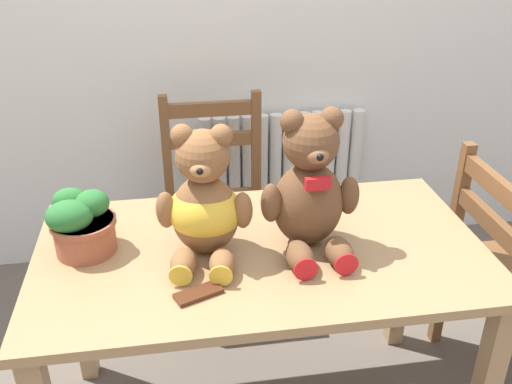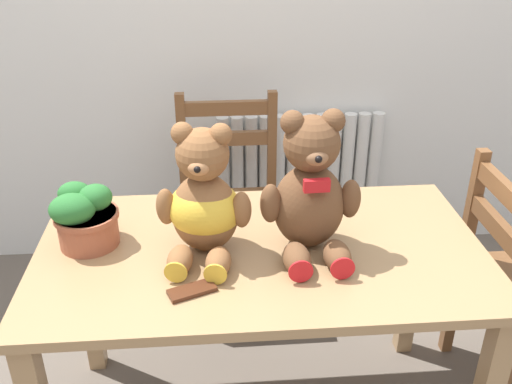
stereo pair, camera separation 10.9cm
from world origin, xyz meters
name	(u,v)px [view 1 (the left image)]	position (x,y,z in m)	size (l,w,h in m)	color
radiator	(282,190)	(0.29, 1.45, 0.33)	(0.81, 0.10, 0.73)	silver
dining_table	(261,277)	(0.00, 0.36, 0.61)	(1.32, 0.73, 0.72)	#9E7A51
wooden_chair_behind	(217,206)	(-0.07, 1.13, 0.45)	(0.43, 0.45, 0.91)	brown
wooden_chair_side	(511,276)	(0.91, 0.45, 0.45)	(0.39, 0.45, 0.88)	brown
teddy_bear_left	(204,205)	(-0.16, 0.37, 0.87)	(0.28, 0.30, 0.39)	brown
teddy_bear_right	(310,190)	(0.14, 0.36, 0.90)	(0.29, 0.29, 0.42)	brown
potted_plant	(81,224)	(-0.51, 0.42, 0.81)	(0.19, 0.19, 0.19)	#9E5138
chocolate_bar	(198,293)	(-0.20, 0.17, 0.72)	(0.12, 0.05, 0.01)	#472314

